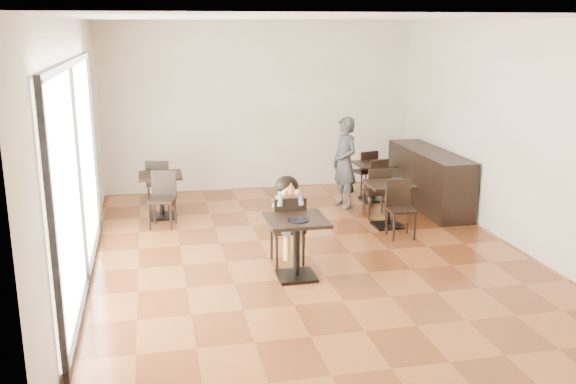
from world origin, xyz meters
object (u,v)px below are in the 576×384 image
object	(u,v)px
child_chair	(287,229)
cafe_table_left	(161,196)
chair_left_b	(162,200)
chair_mid_b	(401,210)
child	(287,220)
chair_left_a	(160,184)
child_table	(296,248)
cafe_table_mid	(388,205)
chair_back_a	(364,172)
chair_back_b	(384,185)
cafe_table_back	(373,182)
adult_patron	(345,163)
chair_mid_a	(376,192)

from	to	relation	value
child_chair	cafe_table_left	bearing A→B (deg)	-57.51
cafe_table_left	chair_left_b	distance (m)	0.56
child_chair	chair_mid_b	distance (m)	2.02
child	chair_left_a	size ratio (longest dim) A/B	1.34
child_table	cafe_table_left	world-z (taller)	child_table
child_chair	chair_mid_b	bearing A→B (deg)	-160.33
cafe_table_mid	chair_left_a	bearing A→B (deg)	152.34
cafe_table_left	chair_back_a	xyz separation A→B (m)	(3.81, 0.82, 0.05)
child_table	chair_back_b	distance (m)	3.56
chair_back_a	chair_mid_b	bearing A→B (deg)	67.75
cafe_table_back	chair_left_b	bearing A→B (deg)	-167.84
adult_patron	cafe_table_back	bearing A→B (deg)	99.23
child_chair	cafe_table_left	xyz separation A→B (m)	(-1.60, 2.51, -0.10)
child_chair	chair_left_b	distance (m)	2.53
cafe_table_mid	cafe_table_back	world-z (taller)	cafe_table_mid
chair_mid_b	chair_left_b	bearing A→B (deg)	162.65
chair_mid_b	chair_back_a	world-z (taller)	chair_mid_b
adult_patron	cafe_table_left	bearing A→B (deg)	-106.07
chair_back_a	chair_back_b	distance (m)	1.10
adult_patron	chair_mid_a	distance (m)	0.86
cafe_table_back	chair_back_b	world-z (taller)	chair_back_b
child	cafe_table_mid	size ratio (longest dim) A/B	1.67
chair_mid_a	child_table	bearing A→B (deg)	53.59
child_table	chair_left_a	distance (m)	3.95
cafe_table_back	chair_left_b	size ratio (longest dim) A/B	0.78
chair_mid_b	cafe_table_left	bearing A→B (deg)	155.14
cafe_table_mid	chair_back_a	world-z (taller)	chair_back_a
cafe_table_mid	chair_back_a	distance (m)	2.13
child_table	chair_back_b	bearing A→B (deg)	51.54
cafe_table_back	chair_left_a	xyz separation A→B (m)	(-3.81, 0.28, 0.10)
chair_left_a	cafe_table_left	bearing A→B (deg)	104.11
child_chair	chair_left_b	world-z (taller)	child_chair
chair_left_a	child	bearing A→B (deg)	131.69
child	chair_mid_b	world-z (taller)	child
child_chair	adult_patron	bearing A→B (deg)	-122.15
chair_left_b	chair_left_a	bearing A→B (deg)	104.11
chair_back_b	chair_mid_a	bearing A→B (deg)	-139.97
chair_mid_a	chair_left_a	size ratio (longest dim) A/B	0.97
child_table	chair_left_b	size ratio (longest dim) A/B	0.89
adult_patron	chair_left_a	bearing A→B (deg)	-115.92
chair_left_b	chair_back_a	size ratio (longest dim) A/B	1.06
chair_mid_b	chair_back_a	bearing A→B (deg)	86.09
child_chair	chair_left_a	world-z (taller)	child_chair
cafe_table_left	chair_mid_a	size ratio (longest dim) A/B	0.86
adult_patron	chair_mid_a	xyz separation A→B (m)	(0.34, -0.71, -0.37)
cafe_table_mid	chair_mid_b	bearing A→B (deg)	-90.00
chair_left_b	chair_back_a	world-z (taller)	chair_left_b
child_chair	child	world-z (taller)	child
cafe_table_left	chair_mid_b	world-z (taller)	chair_mid_b
child_chair	cafe_table_mid	world-z (taller)	child_chair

